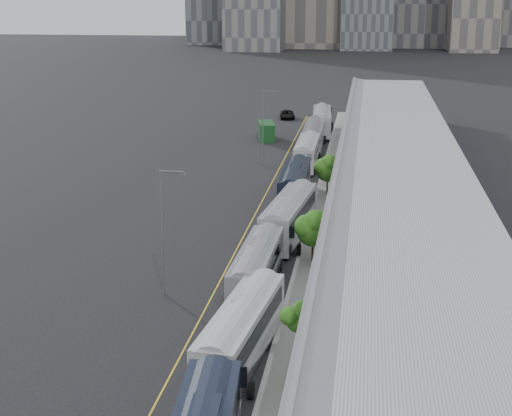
% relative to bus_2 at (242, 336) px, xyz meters
% --- Properties ---
extents(sidewalk, '(10.00, 170.00, 0.12)m').
position_rel_bus_2_xyz_m(sidewalk, '(6.61, 19.72, -1.53)').
color(sidewalk, gray).
rests_on(sidewalk, ground).
extents(lane_line, '(0.12, 160.00, 0.02)m').
position_rel_bus_2_xyz_m(lane_line, '(-3.89, 19.72, -1.58)').
color(lane_line, gold).
rests_on(lane_line, ground).
extents(depot, '(12.45, 160.40, 7.20)m').
position_rel_bus_2_xyz_m(depot, '(10.60, 19.72, 1.92)').
color(depot, gray).
rests_on(depot, ground).
extents(bus_2, '(3.93, 13.12, 3.78)m').
position_rel_bus_2_xyz_m(bus_2, '(0.00, 0.00, 0.00)').
color(bus_2, '#BBBBBD').
rests_on(bus_2, ground).
extents(bus_3, '(2.80, 12.53, 3.65)m').
position_rel_bus_2_xyz_m(bus_3, '(-0.71, 11.67, -0.05)').
color(bus_3, gray).
rests_on(bus_3, ground).
extents(bus_4, '(4.12, 14.00, 4.03)m').
position_rel_bus_2_xyz_m(bus_4, '(0.35, 25.33, 0.11)').
color(bus_4, '#93949C').
rests_on(bus_4, ground).
extents(bus_5, '(2.94, 13.26, 3.86)m').
position_rel_bus_2_xyz_m(bus_5, '(-0.38, 38.73, 0.04)').
color(bus_5, black).
rests_on(bus_5, ground).
extents(bus_6, '(2.88, 12.92, 3.78)m').
position_rel_bus_2_xyz_m(bus_6, '(-0.43, 56.38, 0.00)').
color(bus_6, silver).
rests_on(bus_6, ground).
extents(bus_7, '(3.04, 13.50, 3.93)m').
position_rel_bus_2_xyz_m(bus_7, '(-0.44, 68.68, 0.07)').
color(bus_7, slate).
rests_on(bus_7, ground).
extents(bus_8, '(3.65, 14.15, 4.09)m').
position_rel_bus_2_xyz_m(bus_8, '(-0.03, 81.01, 0.14)').
color(bus_8, '#A9ACB3').
rests_on(bus_8, ground).
extents(tree_1, '(1.52, 1.52, 4.61)m').
position_rel_bus_2_xyz_m(tree_1, '(3.65, -1.67, 2.20)').
color(tree_1, black).
rests_on(tree_1, ground).
extents(tree_2, '(2.79, 2.79, 4.67)m').
position_rel_bus_2_xyz_m(tree_2, '(3.01, 18.84, 1.67)').
color(tree_2, black).
rests_on(tree_2, ground).
extents(tree_3, '(2.68, 2.68, 4.61)m').
position_rel_bus_2_xyz_m(tree_3, '(2.99, 41.99, 1.67)').
color(tree_3, black).
rests_on(tree_3, ground).
extents(street_lamp_near, '(2.04, 0.22, 9.66)m').
position_rel_bus_2_xyz_m(street_lamp_near, '(-7.40, 9.93, 3.94)').
color(street_lamp_near, '#59595E').
rests_on(street_lamp_near, ground).
extents(street_lamp_far, '(2.04, 0.22, 9.88)m').
position_rel_bus_2_xyz_m(street_lamp_far, '(-6.07, 56.06, 4.05)').
color(street_lamp_far, '#59595E').
rests_on(street_lamp_far, ground).
extents(shipping_container, '(3.46, 6.53, 2.67)m').
position_rel_bus_2_xyz_m(shipping_container, '(-8.24, 74.92, -0.26)').
color(shipping_container, '#123C18').
rests_on(shipping_container, ground).
extents(suv, '(3.27, 5.69, 1.49)m').
position_rel_bus_2_xyz_m(suv, '(-7.18, 96.08, -0.85)').
color(suv, black).
rests_on(suv, ground).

